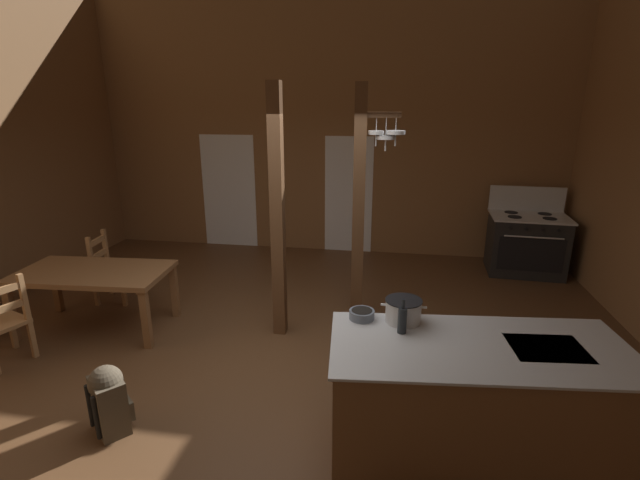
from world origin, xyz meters
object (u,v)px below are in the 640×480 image
(ladderback_chair_near_window, at_px, (111,269))
(mixing_bowl_on_counter, at_px, (362,314))
(stove_range, at_px, (526,243))
(stockpot_on_counter, at_px, (403,311))
(dining_table, at_px, (94,277))
(bottle_tall_on_counter, at_px, (402,319))
(ladderback_chair_by_post, at_px, (2,323))
(backpack, at_px, (108,397))
(kitchen_island, at_px, (474,401))

(ladderback_chair_near_window, height_order, mixing_bowl_on_counter, mixing_bowl_on_counter)
(ladderback_chair_near_window, bearing_deg, stove_range, 19.01)
(stockpot_on_counter, bearing_deg, dining_table, 162.62)
(bottle_tall_on_counter, bearing_deg, dining_table, 159.80)
(ladderback_chair_by_post, distance_m, stockpot_on_counter, 4.07)
(dining_table, relative_size, mixing_bowl_on_counter, 8.58)
(stove_range, height_order, backpack, stove_range)
(stove_range, relative_size, stockpot_on_counter, 3.65)
(stockpot_on_counter, bearing_deg, kitchen_island, -28.06)
(backpack, xyz_separation_m, bottle_tall_on_counter, (2.33, 0.32, 0.73))
(kitchen_island, distance_m, ladderback_chair_near_window, 4.91)
(kitchen_island, height_order, ladderback_chair_by_post, ladderback_chair_by_post)
(backpack, distance_m, bottle_tall_on_counter, 2.46)
(ladderback_chair_by_post, bearing_deg, dining_table, 60.28)
(bottle_tall_on_counter, bearing_deg, ladderback_chair_near_window, 151.67)
(stove_range, bearing_deg, stockpot_on_counter, -117.01)
(stove_range, height_order, bottle_tall_on_counter, stove_range)
(bottle_tall_on_counter, bearing_deg, stockpot_on_counter, 86.79)
(stockpot_on_counter, xyz_separation_m, bottle_tall_on_counter, (-0.01, -0.19, 0.02))
(ladderback_chair_near_window, bearing_deg, backpack, -57.66)
(stove_range, bearing_deg, ladderback_chair_near_window, -160.99)
(kitchen_island, height_order, stove_range, stove_range)
(ladderback_chair_near_window, distance_m, bottle_tall_on_counter, 4.40)
(backpack, xyz_separation_m, mixing_bowl_on_counter, (2.01, 0.50, 0.66))
(dining_table, height_order, mixing_bowl_on_counter, mixing_bowl_on_counter)
(dining_table, relative_size, ladderback_chair_by_post, 1.85)
(ladderback_chair_near_window, relative_size, mixing_bowl_on_counter, 4.65)
(ladderback_chair_near_window, distance_m, ladderback_chair_by_post, 1.63)
(ladderback_chair_by_post, bearing_deg, mixing_bowl_on_counter, -4.15)
(stockpot_on_counter, distance_m, mixing_bowl_on_counter, 0.33)
(stove_range, distance_m, stockpot_on_counter, 4.40)
(kitchen_island, height_order, bottle_tall_on_counter, bottle_tall_on_counter)
(ladderback_chair_by_post, bearing_deg, stockpot_on_counter, -3.75)
(stove_range, bearing_deg, mixing_bowl_on_counter, -120.69)
(kitchen_island, relative_size, dining_table, 1.28)
(stockpot_on_counter, distance_m, bottle_tall_on_counter, 0.19)
(backpack, bearing_deg, stove_range, 45.49)
(ladderback_chair_near_window, height_order, stockpot_on_counter, stockpot_on_counter)
(dining_table, relative_size, ladderback_chair_near_window, 1.85)
(bottle_tall_on_counter, bearing_deg, stove_range, 63.95)
(kitchen_island, bearing_deg, dining_table, 161.08)
(ladderback_chair_by_post, bearing_deg, stove_range, 31.16)
(bottle_tall_on_counter, bearing_deg, ladderback_chair_by_post, 173.55)
(ladderback_chair_near_window, xyz_separation_m, bottle_tall_on_counter, (3.84, -2.07, 0.60))
(kitchen_island, distance_m, backpack, 2.90)
(ladderback_chair_by_post, xyz_separation_m, backpack, (1.68, -0.77, -0.14))
(dining_table, distance_m, ladderback_chair_near_window, 0.86)
(stove_range, relative_size, ladderback_chair_by_post, 1.39)
(stove_range, height_order, stockpot_on_counter, stove_range)
(ladderback_chair_near_window, relative_size, stockpot_on_counter, 2.63)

